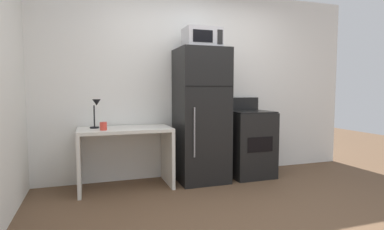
{
  "coord_description": "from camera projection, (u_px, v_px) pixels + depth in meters",
  "views": [
    {
      "loc": [
        -1.45,
        -2.52,
        1.22
      ],
      "look_at": [
        -0.23,
        1.1,
        0.91
      ],
      "focal_mm": 29.1,
      "sensor_mm": 36.0,
      "label": 1
    }
  ],
  "objects": [
    {
      "name": "wall_back_white",
      "position": [
        194.0,
        84.0,
        4.45
      ],
      "size": [
        5.0,
        0.1,
        2.6
      ],
      "primitive_type": "cube",
      "color": "white",
      "rests_on": "ground"
    },
    {
      "name": "ground_plane",
      "position": [
        252.0,
        218.0,
        2.95
      ],
      "size": [
        12.0,
        12.0,
        0.0
      ],
      "primitive_type": "plane",
      "color": "brown"
    },
    {
      "name": "desk",
      "position": [
        125.0,
        146.0,
        3.84
      ],
      "size": [
        1.12,
        0.59,
        0.75
      ],
      "color": "silver",
      "rests_on": "ground"
    },
    {
      "name": "desk_lamp",
      "position": [
        96.0,
        109.0,
        3.75
      ],
      "size": [
        0.14,
        0.12,
        0.35
      ],
      "color": "black",
      "rests_on": "desk"
    },
    {
      "name": "microwave",
      "position": [
        202.0,
        38.0,
        4.02
      ],
      "size": [
        0.46,
        0.35,
        0.26
      ],
      "color": "#B7B7BC",
      "rests_on": "refrigerator"
    },
    {
      "name": "oven_range",
      "position": [
        249.0,
        143.0,
        4.39
      ],
      "size": [
        0.58,
        0.61,
        1.1
      ],
      "color": "black",
      "rests_on": "ground"
    },
    {
      "name": "refrigerator",
      "position": [
        201.0,
        116.0,
        4.12
      ],
      "size": [
        0.64,
        0.64,
        1.75
      ],
      "color": "black",
      "rests_on": "ground"
    },
    {
      "name": "coffee_mug",
      "position": [
        103.0,
        126.0,
        3.59
      ],
      "size": [
        0.08,
        0.08,
        0.09
      ],
      "primitive_type": "cylinder",
      "color": "#D83F33",
      "rests_on": "desk"
    }
  ]
}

